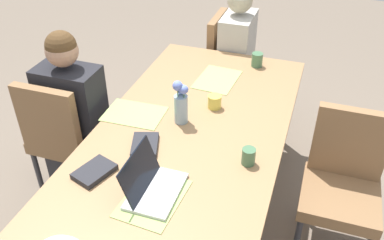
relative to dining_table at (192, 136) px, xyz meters
name	(u,v)px	position (x,y,z in m)	size (l,w,h in m)	color
ground_plane	(192,212)	(0.00, 0.00, -0.66)	(10.00, 10.00, 0.00)	#756656
dining_table	(192,136)	(0.00, 0.00, 0.00)	(2.09, 1.08, 0.72)	#9E754C
chair_head_right_left_mid	(229,62)	(1.32, 0.10, -0.16)	(0.44, 0.44, 0.90)	olive
person_head_right_left_mid	(236,63)	(1.26, 0.03, -0.13)	(0.40, 0.36, 1.19)	#2D2D33
chair_far_left_far	(63,132)	(-0.04, 0.90, -0.16)	(0.44, 0.44, 0.90)	olive
person_far_left_far	(76,124)	(0.03, 0.84, -0.13)	(0.36, 0.40, 1.19)	#2D2D33
chair_near_right_near	(343,178)	(0.09, -0.90, -0.16)	(0.44, 0.44, 0.90)	olive
flower_vase	(181,102)	(0.03, 0.08, 0.20)	(0.09, 0.09, 0.28)	#8EA8B7
placemat_head_left_left_near	(153,198)	(-0.61, -0.01, 0.07)	(0.36, 0.26, 0.00)	#9EBC66
placemat_head_right_left_mid	(217,79)	(0.59, 0.01, 0.07)	(0.36, 0.26, 0.00)	#9EBC66
placemat_far_left_far	(134,114)	(0.02, 0.38, 0.07)	(0.36, 0.26, 0.00)	#9EBC66
laptop_head_left_left_near	(151,185)	(-0.57, 0.01, 0.11)	(0.32, 0.22, 0.21)	silver
coffee_mug_near_left	(249,156)	(-0.21, -0.38, 0.11)	(0.07, 0.07, 0.09)	#47704C
coffee_mug_near_right	(257,60)	(0.88, -0.21, 0.12)	(0.08, 0.08, 0.10)	#47704C
coffee_mug_centre_left	(215,102)	(0.25, -0.07, 0.11)	(0.09, 0.09, 0.08)	#DBC64C
book_red_cover	(145,145)	(-0.26, 0.19, 0.08)	(0.20, 0.14, 0.03)	#28282D
book_blue_cover	(94,171)	(-0.54, 0.34, 0.08)	(0.20, 0.14, 0.03)	#28282D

